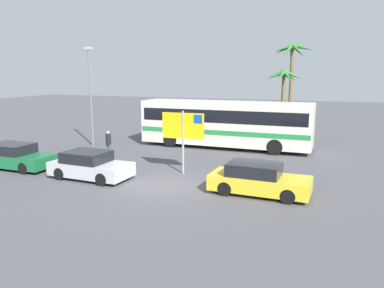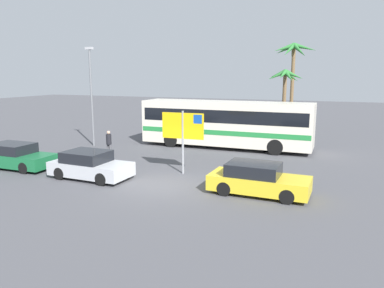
% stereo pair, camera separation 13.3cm
% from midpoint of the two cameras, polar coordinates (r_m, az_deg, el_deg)
% --- Properties ---
extents(ground, '(120.00, 120.00, 0.00)m').
position_cam_midpoint_polar(ground, '(16.92, -4.32, -6.42)').
color(ground, '#4C4C51').
extents(bus_front_coach, '(11.56, 2.52, 3.17)m').
position_cam_midpoint_polar(bus_front_coach, '(25.31, 5.35, 3.40)').
color(bus_front_coach, silver).
rests_on(bus_front_coach, ground).
extents(ferry_sign, '(2.20, 0.13, 3.20)m').
position_cam_midpoint_polar(ferry_sign, '(18.42, -1.09, 2.43)').
color(ferry_sign, gray).
rests_on(ferry_sign, ground).
extents(car_yellow, '(4.19, 1.84, 1.32)m').
position_cam_midpoint_polar(car_yellow, '(15.80, 10.33, -5.41)').
color(car_yellow, yellow).
rests_on(car_yellow, ground).
extents(car_silver, '(3.99, 1.93, 1.32)m').
position_cam_midpoint_polar(car_silver, '(18.57, -15.30, -3.20)').
color(car_silver, '#B7BABF').
rests_on(car_silver, ground).
extents(car_green, '(4.34, 1.76, 1.32)m').
position_cam_midpoint_polar(car_green, '(22.04, -25.54, -1.72)').
color(car_green, '#196638').
rests_on(car_green, ground).
extents(pedestrian_by_bus, '(0.32, 0.32, 1.62)m').
position_cam_midpoint_polar(pedestrian_by_bus, '(23.00, -12.56, 0.36)').
color(pedestrian_by_bus, '#4C4C51').
rests_on(pedestrian_by_bus, ground).
extents(lamp_post_left_side, '(0.56, 0.20, 6.80)m').
position_cam_midpoint_polar(lamp_post_left_side, '(26.71, -15.15, 7.64)').
color(lamp_post_left_side, slate).
rests_on(lamp_post_left_side, ground).
extents(palm_tree_seaside, '(3.07, 3.13, 5.42)m').
position_cam_midpoint_polar(palm_tree_seaside, '(32.96, 14.24, 9.44)').
color(palm_tree_seaside, brown).
rests_on(palm_tree_seaside, ground).
extents(palm_tree_inland, '(3.80, 3.63, 7.76)m').
position_cam_midpoint_polar(palm_tree_inland, '(35.10, 15.45, 12.64)').
color(palm_tree_inland, brown).
rests_on(palm_tree_inland, ground).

